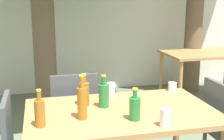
{
  "coord_description": "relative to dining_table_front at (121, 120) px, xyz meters",
  "views": [
    {
      "loc": [
        -0.6,
        -2.19,
        1.61
      ],
      "look_at": [
        0.0,
        0.3,
        1.02
      ],
      "focal_mm": 50.0,
      "sensor_mm": 36.0,
      "label": 1
    }
  ],
  "objects": [
    {
      "name": "amber_bottle_1",
      "position": [
        -0.26,
        0.17,
        0.19
      ],
      "size": [
        0.08,
        0.08,
        0.26
      ],
      "color": "#9E661E",
      "rests_on": "dining_table_front"
    },
    {
      "name": "patio_chair_2",
      "position": [
        -0.29,
        0.68,
        -0.15
      ],
      "size": [
        0.44,
        0.44,
        0.93
      ],
      "rotation": [
        0.0,
        0.0,
        3.14
      ],
      "color": "#474C51",
      "rests_on": "ground_plane"
    },
    {
      "name": "drinking_glass_2",
      "position": [
        0.6,
        0.38,
        0.13
      ],
      "size": [
        0.08,
        0.08,
        0.08
      ],
      "color": "white",
      "rests_on": "dining_table_front"
    },
    {
      "name": "green_bottle_2",
      "position": [
        -0.11,
        0.1,
        0.19
      ],
      "size": [
        0.08,
        0.08,
        0.26
      ],
      "color": "#287A38",
      "rests_on": "dining_table_front"
    },
    {
      "name": "cafe_building_wall",
      "position": [
        0.0,
        3.21,
        0.72
      ],
      "size": [
        10.0,
        0.08,
        2.8
      ],
      "color": "white",
      "rests_on": "ground_plane"
    },
    {
      "name": "dining_table_front",
      "position": [
        0.0,
        0.0,
        0.0
      ],
      "size": [
        1.45,
        0.9,
        0.77
      ],
      "color": "#B27F4C",
      "rests_on": "ground_plane"
    },
    {
      "name": "amber_bottle_4",
      "position": [
        -0.61,
        -0.18,
        0.19
      ],
      "size": [
        0.07,
        0.07,
        0.26
      ],
      "color": "#9E661E",
      "rests_on": "dining_table_front"
    },
    {
      "name": "drinking_glass_1",
      "position": [
        0.21,
        -0.37,
        0.15
      ],
      "size": [
        0.07,
        0.07,
        0.13
      ],
      "color": "silver",
      "rests_on": "dining_table_front"
    },
    {
      "name": "drinking_glass_0",
      "position": [
        0.0,
        0.34,
        0.15
      ],
      "size": [
        0.08,
        0.08,
        0.13
      ],
      "color": "silver",
      "rests_on": "dining_table_front"
    },
    {
      "name": "dining_table_back",
      "position": [
        2.04,
        2.23,
        -0.01
      ],
      "size": [
        1.39,
        0.85,
        0.77
      ],
      "color": "#B27F4C",
      "rests_on": "ground_plane"
    },
    {
      "name": "amber_bottle_0",
      "position": [
        -0.32,
        -0.11,
        0.21
      ],
      "size": [
        0.07,
        0.07,
        0.32
      ],
      "color": "#9E661E",
      "rests_on": "dining_table_front"
    },
    {
      "name": "green_bottle_3",
      "position": [
        0.04,
        -0.21,
        0.17
      ],
      "size": [
        0.08,
        0.08,
        0.23
      ],
      "color": "#287A38",
      "rests_on": "dining_table_front"
    }
  ]
}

